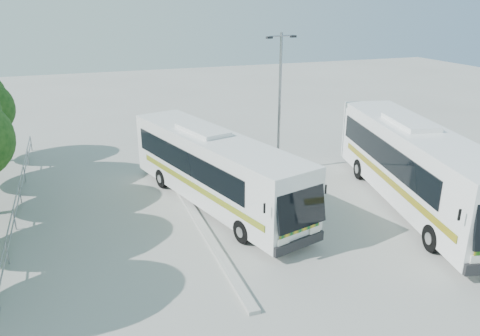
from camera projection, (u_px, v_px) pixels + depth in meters
name	position (u px, v px, depth m)	size (l,w,h in m)	color
ground	(254.00, 224.00, 20.95)	(100.00, 100.00, 0.00)	#A5A5A0
kerb_divider	(193.00, 212.00, 21.97)	(0.40, 16.00, 0.15)	#B2B2AD
railing	(16.00, 205.00, 21.08)	(0.06, 22.00, 1.00)	gray
coach_main	(215.00, 168.00, 22.38)	(5.70, 12.60, 3.44)	silver
coach_adjacent	(417.00, 165.00, 22.19)	(5.67, 13.85, 3.77)	white
lamppost	(280.00, 98.00, 26.01)	(1.91, 0.55, 7.84)	gray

